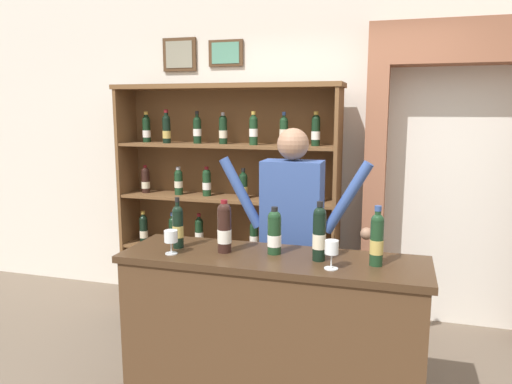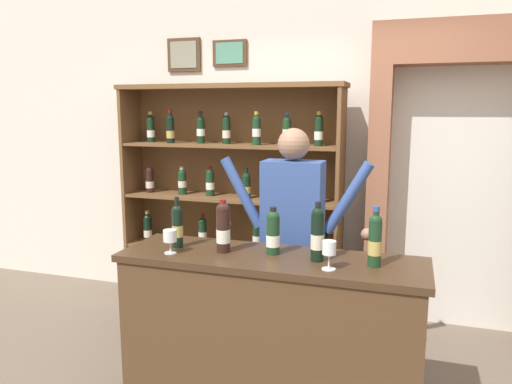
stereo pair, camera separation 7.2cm
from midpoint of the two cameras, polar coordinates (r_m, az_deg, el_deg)
name	(u,v)px [view 1 (the left image)]	position (r m, az deg, el deg)	size (l,w,h in m)	color
back_wall	(308,122)	(4.43, 5.60, 8.11)	(12.00, 0.19, 3.42)	silver
wine_shelf	(228,195)	(4.31, -3.78, -0.41)	(2.00, 0.37, 2.04)	brown
archway_doorway	(463,159)	(4.27, 22.60, 3.58)	(1.53, 0.45, 2.49)	#935B42
tasting_counter	(272,338)	(2.98, 1.10, -16.76)	(1.75, 0.52, 1.00)	#4C331E
shopkeeper	(292,225)	(3.31, 3.61, -3.86)	(1.06, 0.22, 1.71)	#2D3347
tasting_bottle_rosso	(178,226)	(2.97, -9.82, -3.93)	(0.07, 0.07, 0.31)	black
tasting_bottle_super_tuscan	(224,227)	(2.84, -4.44, -4.13)	(0.08, 0.08, 0.31)	black
tasting_bottle_grappa	(274,232)	(2.81, 1.42, -4.69)	(0.08, 0.08, 0.28)	#19381E
tasting_bottle_prosecco	(319,233)	(2.70, 6.65, -4.81)	(0.07, 0.07, 0.33)	black
tasting_bottle_riserva	(377,239)	(2.67, 13.20, -5.33)	(0.07, 0.07, 0.33)	#19381E
wine_glass_left	(332,249)	(2.57, 8.04, -6.59)	(0.07, 0.07, 0.15)	silver
wine_glass_center	(171,238)	(2.86, -10.64, -5.29)	(0.08, 0.08, 0.14)	silver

